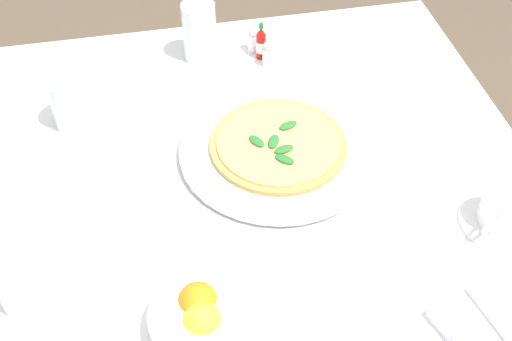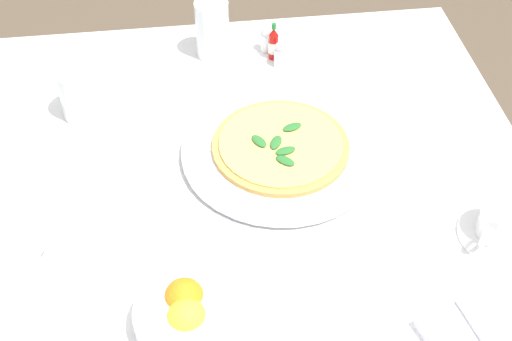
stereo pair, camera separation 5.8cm
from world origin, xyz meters
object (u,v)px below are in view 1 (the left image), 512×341
object	(u,v)px
water_glass_far_right	(72,104)
water_glass_left_edge	(200,33)
pizza	(278,144)
citrus_bowl	(202,319)
coffee_cup_back_corner	(26,288)
coffee_cup_right_edge	(503,211)
hot_sauce_bottle	(261,44)
salt_shaker	(254,40)
pepper_shaker	(269,55)
pizza_plate	(278,150)

from	to	relation	value
water_glass_far_right	water_glass_left_edge	bearing A→B (deg)	-57.90
pizza	water_glass_far_right	xyz separation A→B (m)	(0.16, 0.35, 0.02)
water_glass_far_right	citrus_bowl	world-z (taller)	water_glass_far_right
coffee_cup_back_corner	coffee_cup_right_edge	bearing A→B (deg)	-89.80
water_glass_left_edge	citrus_bowl	xyz separation A→B (m)	(-0.65, 0.09, -0.03)
hot_sauce_bottle	salt_shaker	world-z (taller)	hot_sauce_bottle
salt_shaker	pepper_shaker	distance (m)	0.06
citrus_bowl	water_glass_far_right	bearing A→B (deg)	19.20
citrus_bowl	coffee_cup_back_corner	bearing A→B (deg)	67.85
coffee_cup_right_edge	water_glass_far_right	distance (m)	0.77
salt_shaker	pepper_shaker	size ratio (longest dim) A/B	1.00
coffee_cup_back_corner	water_glass_far_right	size ratio (longest dim) A/B	1.28
coffee_cup_right_edge	salt_shaker	bearing A→B (deg)	28.30
coffee_cup_right_edge	hot_sauce_bottle	world-z (taller)	hot_sauce_bottle
hot_sauce_bottle	salt_shaker	distance (m)	0.03
hot_sauce_bottle	coffee_cup_back_corner	bearing A→B (deg)	139.10
hot_sauce_bottle	pepper_shaker	bearing A→B (deg)	-160.35
citrus_bowl	hot_sauce_bottle	xyz separation A→B (m)	(0.62, -0.21, 0.01)
coffee_cup_back_corner	citrus_bowl	distance (m)	0.26
coffee_cup_right_edge	coffee_cup_back_corner	size ratio (longest dim) A/B	1.00
hot_sauce_bottle	citrus_bowl	bearing A→B (deg)	161.14
coffee_cup_right_edge	pepper_shaker	world-z (taller)	coffee_cup_right_edge
pizza_plate	coffee_cup_right_edge	xyz separation A→B (m)	(-0.23, -0.31, 0.02)
pepper_shaker	water_glass_far_right	bearing A→B (deg)	105.11
citrus_bowl	pepper_shaker	xyz separation A→B (m)	(0.59, -0.22, -0.00)
water_glass_left_edge	salt_shaker	xyz separation A→B (m)	(-0.00, -0.11, -0.03)
citrus_bowl	coffee_cup_right_edge	bearing A→B (deg)	-78.56
coffee_cup_right_edge	water_glass_far_right	bearing A→B (deg)	59.91
coffee_cup_right_edge	coffee_cup_back_corner	distance (m)	0.74
pizza	pepper_shaker	world-z (taller)	pepper_shaker
pizza	water_glass_far_right	bearing A→B (deg)	65.61
hot_sauce_bottle	salt_shaker	size ratio (longest dim) A/B	1.48
pizza_plate	pepper_shaker	world-z (taller)	pepper_shaker
coffee_cup_back_corner	pepper_shaker	xyz separation A→B (m)	(0.49, -0.46, -0.01)
coffee_cup_right_edge	salt_shaker	world-z (taller)	coffee_cup_right_edge
salt_shaker	water_glass_left_edge	bearing A→B (deg)	89.65
salt_shaker	hot_sauce_bottle	bearing A→B (deg)	-160.35
pizza	water_glass_left_edge	distance (m)	0.34
coffee_cup_back_corner	pepper_shaker	distance (m)	0.68
coffee_cup_back_corner	water_glass_far_right	bearing A→B (deg)	-10.38
citrus_bowl	pepper_shaker	size ratio (longest dim) A/B	2.67
pizza	coffee_cup_right_edge	world-z (taller)	coffee_cup_right_edge
water_glass_far_right	hot_sauce_bottle	bearing A→B (deg)	-70.68
coffee_cup_back_corner	hot_sauce_bottle	world-z (taller)	hot_sauce_bottle
water_glass_left_edge	water_glass_far_right	size ratio (longest dim) A/B	1.21
pizza	coffee_cup_back_corner	distance (m)	0.48
pizza	coffee_cup_back_corner	xyz separation A→B (m)	(-0.23, 0.42, 0.01)
water_glass_far_right	citrus_bowl	size ratio (longest dim) A/B	0.68
coffee_cup_right_edge	water_glass_left_edge	size ratio (longest dim) A/B	1.06
pizza	hot_sauce_bottle	bearing A→B (deg)	-5.89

